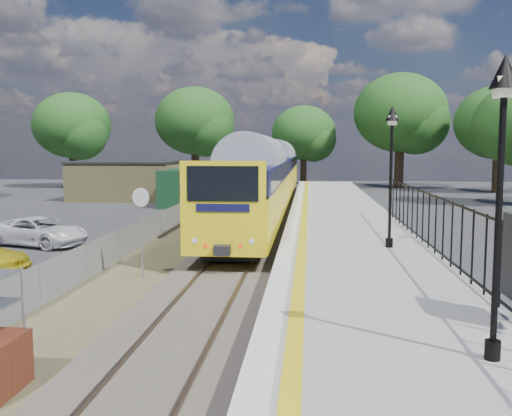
# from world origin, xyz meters

# --- Properties ---
(ground) EXTENTS (120.00, 120.00, 0.00)m
(ground) POSITION_xyz_m (0.00, 0.00, 0.00)
(ground) COLOR #2D2D30
(ground) RESTS_ON ground
(track_bed) EXTENTS (5.90, 80.00, 0.29)m
(track_bed) POSITION_xyz_m (-0.47, 9.67, 0.09)
(track_bed) COLOR #473F38
(track_bed) RESTS_ON ground
(platform) EXTENTS (5.00, 70.00, 0.90)m
(platform) POSITION_xyz_m (4.20, 8.00, 0.45)
(platform) COLOR gray
(platform) RESTS_ON ground
(platform_edge) EXTENTS (0.90, 70.00, 0.01)m
(platform_edge) POSITION_xyz_m (2.14, 8.00, 0.90)
(platform_edge) COLOR silver
(platform_edge) RESTS_ON platform
(victorian_lamp_south) EXTENTS (0.44, 0.44, 4.60)m
(victorian_lamp_south) POSITION_xyz_m (5.50, -4.00, 4.30)
(victorian_lamp_south) COLOR black
(victorian_lamp_south) RESTS_ON platform
(victorian_lamp_north) EXTENTS (0.44, 0.44, 4.60)m
(victorian_lamp_north) POSITION_xyz_m (5.30, 6.00, 4.30)
(victorian_lamp_north) COLOR black
(victorian_lamp_north) RESTS_ON platform
(palisade_fence) EXTENTS (0.12, 26.00, 2.00)m
(palisade_fence) POSITION_xyz_m (6.55, 2.24, 1.84)
(palisade_fence) COLOR black
(palisade_fence) RESTS_ON platform
(wire_fence) EXTENTS (0.06, 52.00, 1.20)m
(wire_fence) POSITION_xyz_m (-4.20, 12.00, 0.60)
(wire_fence) COLOR #999EA3
(wire_fence) RESTS_ON ground
(outbuilding) EXTENTS (10.80, 10.10, 3.12)m
(outbuilding) POSITION_xyz_m (-10.91, 31.21, 1.52)
(outbuilding) COLOR #9A8C57
(outbuilding) RESTS_ON ground
(tree_line) EXTENTS (56.80, 43.80, 11.88)m
(tree_line) POSITION_xyz_m (1.40, 42.00, 6.61)
(tree_line) COLOR #332319
(tree_line) RESTS_ON ground
(train) EXTENTS (2.82, 40.83, 3.51)m
(train) POSITION_xyz_m (0.00, 25.16, 2.34)
(train) COLOR yellow
(train) RESTS_ON ground
(speed_sign) EXTENTS (0.57, 0.19, 2.92)m
(speed_sign) POSITION_xyz_m (-2.50, 4.33, 2.00)
(speed_sign) COLOR #999EA3
(speed_sign) RESTS_ON ground
(car_white) EXTENTS (4.78, 3.25, 1.22)m
(car_white) POSITION_xyz_m (-8.74, 10.23, 0.61)
(car_white) COLOR silver
(car_white) RESTS_ON ground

